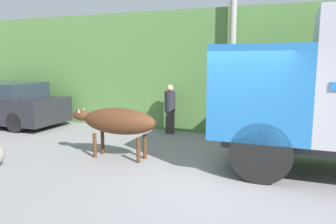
{
  "coord_description": "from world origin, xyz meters",
  "views": [
    {
      "loc": [
        1.28,
        -6.27,
        2.32
      ],
      "look_at": [
        -1.44,
        0.72,
        1.14
      ],
      "focal_mm": 35.0,
      "sensor_mm": 36.0,
      "label": 1
    }
  ],
  "objects_px": {
    "brown_cow": "(117,122)",
    "pedestrian_on_hill": "(170,107)",
    "parked_suv": "(3,104)",
    "utility_pole": "(232,41)"
  },
  "relations": [
    {
      "from": "brown_cow",
      "to": "pedestrian_on_hill",
      "type": "distance_m",
      "value": 2.98
    },
    {
      "from": "brown_cow",
      "to": "parked_suv",
      "type": "xyz_separation_m",
      "value": [
        -5.92,
        2.09,
        -0.13
      ]
    },
    {
      "from": "utility_pole",
      "to": "brown_cow",
      "type": "bearing_deg",
      "value": -123.47
    },
    {
      "from": "brown_cow",
      "to": "utility_pole",
      "type": "bearing_deg",
      "value": 69.82
    },
    {
      "from": "utility_pole",
      "to": "parked_suv",
      "type": "bearing_deg",
      "value": -172.24
    },
    {
      "from": "parked_suv",
      "to": "pedestrian_on_hill",
      "type": "distance_m",
      "value": 6.19
    },
    {
      "from": "parked_suv",
      "to": "pedestrian_on_hill",
      "type": "bearing_deg",
      "value": 12.64
    },
    {
      "from": "parked_suv",
      "to": "utility_pole",
      "type": "xyz_separation_m",
      "value": [
        8.02,
        1.09,
        2.13
      ]
    },
    {
      "from": "brown_cow",
      "to": "pedestrian_on_hill",
      "type": "bearing_deg",
      "value": 99.34
    },
    {
      "from": "brown_cow",
      "to": "parked_suv",
      "type": "bearing_deg",
      "value": 173.87
    }
  ]
}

